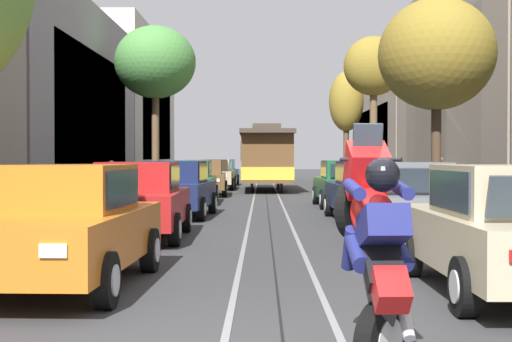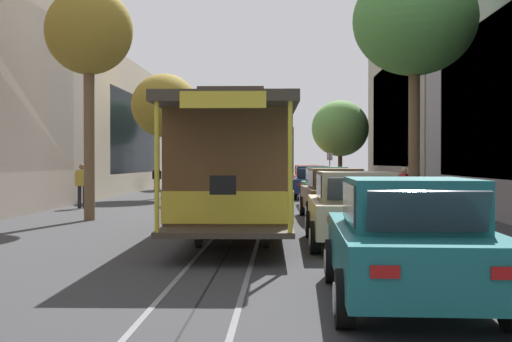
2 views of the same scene
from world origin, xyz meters
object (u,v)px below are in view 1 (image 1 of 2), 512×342
Objects in this scene: parked_car_beige_sixth_left at (216,174)px; parked_car_teal_far_left at (221,172)px; parked_car_beige_near_right at (507,229)px; parked_car_navy_mid_right at (367,190)px; street_tree_kerb_left_second at (155,63)px; parked_car_green_fourth_right at (345,183)px; street_tree_kerb_right_second at (437,55)px; parked_car_grey_second_right at (404,201)px; parked_car_brown_fifth_left at (205,178)px; parked_car_navy_mid_left at (176,189)px; motorcycle_with_rider at (374,240)px; parked_car_green_fourth_left at (190,182)px; parked_car_orange_near_left at (64,225)px; parked_car_red_second_left at (138,200)px; cable_car_trolley at (266,158)px; pedestrian_on_left_pavement at (111,179)px; pedestrian_on_right_pavement at (440,176)px; street_tree_kerb_right_mid at (374,68)px; street_tree_kerb_right_fourth at (346,103)px.

parked_car_beige_sixth_left is 0.99× the size of parked_car_teal_far_left.
parked_car_beige_near_right is (5.44, -35.73, 0.00)m from parked_car_teal_far_left.
parked_car_navy_mid_right is 16.48m from street_tree_kerb_left_second.
parked_car_beige_sixth_left is 14.81m from parked_car_green_fourth_right.
parked_car_green_fourth_right is at bearing -74.90° from parked_car_teal_far_left.
street_tree_kerb_right_second is (2.08, 1.07, 3.75)m from parked_car_navy_mid_right.
parked_car_beige_near_right is at bearing -88.54° from parked_car_grey_second_right.
parked_car_navy_mid_left is at bearing -89.50° from parked_car_brown_fifth_left.
street_tree_kerb_left_second is 28.61m from motorcycle_with_rider.
parked_car_green_fourth_left is at bearing 161.42° from parked_car_green_fourth_right.
parked_car_brown_fifth_left is (0.03, 23.03, 0.00)m from parked_car_orange_near_left.
parked_car_grey_second_right is at bearing -77.75° from parked_car_beige_sixth_left.
parked_car_brown_fifth_left is at bearing 106.84° from parked_car_grey_second_right.
motorcycle_with_rider reaches higher than parked_car_navy_mid_left.
parked_car_orange_near_left is 11.38m from parked_car_navy_mid_left.
parked_car_red_second_left is at bearing 175.34° from parked_car_grey_second_right.
cable_car_trolley is 11.47m from pedestrian_on_left_pavement.
motorcycle_with_rider is (5.69, -27.61, -4.93)m from street_tree_kerb_left_second.
parked_car_brown_fifth_left is 2.81× the size of pedestrian_on_left_pavement.
street_tree_kerb_left_second is at bearing 101.65° from motorcycle_with_rider.
pedestrian_on_left_pavement is at bearing 114.95° from parked_car_beige_near_right.
street_tree_kerb_left_second is 7.79m from pedestrian_on_left_pavement.
parked_car_red_second_left is 0.99× the size of parked_car_brown_fifth_left.
parked_car_navy_mid_left is 18.14m from parked_car_beige_sixth_left.
street_tree_kerb_left_second is at bearing -101.74° from parked_car_teal_far_left.
cable_car_trolley reaches higher than parked_car_navy_mid_left.
parked_car_red_second_left reaches higher than pedestrian_on_left_pavement.
parked_car_orange_near_left is 1.00× the size of parked_car_green_fourth_right.
street_tree_kerb_right_second is 8.38m from pedestrian_on_right_pavement.
street_tree_kerb_right_second is 0.86× the size of street_tree_kerb_right_mid.
parked_car_green_fourth_left is at bearing -90.64° from parked_car_teal_far_left.
parked_car_teal_far_left is 0.61× the size of street_tree_kerb_right_fourth.
street_tree_kerb_right_mid is (7.42, 12.34, 4.87)m from parked_car_navy_mid_left.
parked_car_green_fourth_left and parked_car_brown_fifth_left have the same top height.
pedestrian_on_right_pavement is (9.43, 1.12, 0.17)m from parked_car_green_fourth_left.
parked_car_beige_sixth_left is at bearing 89.72° from parked_car_orange_near_left.
parked_car_orange_near_left is at bearing -107.67° from street_tree_kerb_right_mid.
street_tree_kerb_right_mid is 4.16× the size of pedestrian_on_right_pavement.
parked_car_green_fourth_left is 8.48m from street_tree_kerb_left_second.
parked_car_beige_sixth_left is at bearing 130.19° from pedestrian_on_right_pavement.
parked_car_green_fourth_left and parked_car_green_fourth_right have the same top height.
motorcycle_with_rider is (3.40, -26.74, 0.22)m from parked_car_brown_fifth_left.
street_tree_kerb_right_mid is at bearing 83.34° from parked_car_grey_second_right.
parked_car_red_second_left is 0.72× the size of street_tree_kerb_right_second.
parked_car_navy_mid_right is at bearing -95.34° from street_tree_kerb_right_fourth.
parked_car_teal_far_left is (-0.03, 23.88, 0.00)m from parked_car_navy_mid_left.
parked_car_teal_far_left is at bearing 89.83° from parked_car_orange_near_left.
pedestrian_on_right_pavement is at bearing 38.24° from parked_car_navy_mid_left.
parked_car_orange_near_left is 2.26× the size of motorcycle_with_rider.
parked_car_green_fourth_left is 1.00× the size of parked_car_beige_sixth_left.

